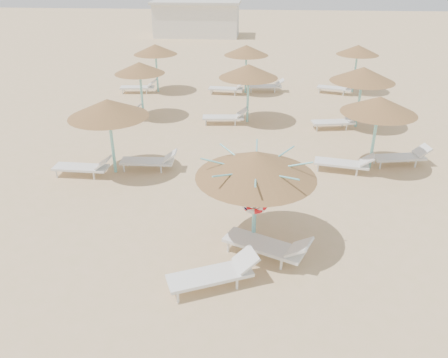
{
  "coord_description": "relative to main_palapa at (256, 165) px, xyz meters",
  "views": [
    {
      "loc": [
        0.3,
        -9.56,
        6.89
      ],
      "look_at": [
        -0.6,
        1.42,
        1.3
      ],
      "focal_mm": 35.0,
      "sensor_mm": 36.0,
      "label": 1
    }
  ],
  "objects": [
    {
      "name": "palapa_field",
      "position": [
        1.06,
        9.27,
        -0.06
      ],
      "size": [
        19.08,
        13.9,
        2.71
      ],
      "color": "#78D0D0",
      "rests_on": "ground"
    },
    {
      "name": "main_palapa",
      "position": [
        0.0,
        0.0,
        0.0
      ],
      "size": [
        3.03,
        3.03,
        2.71
      ],
      "color": "#78D0D0",
      "rests_on": "ground"
    },
    {
      "name": "lounger_main_b",
      "position": [
        0.41,
        -0.59,
        -1.97
      ],
      "size": [
        2.32,
        1.54,
        0.82
      ],
      "rotation": [
        0.0,
        0.0,
        -0.43
      ],
      "color": "silver",
      "rests_on": "ground"
    },
    {
      "name": "service_hut",
      "position": [
        -6.29,
        34.82,
        -0.71
      ],
      "size": [
        8.4,
        4.4,
        3.25
      ],
      "color": "silver",
      "rests_on": "ground"
    },
    {
      "name": "lounger_main_a",
      "position": [
        -0.84,
        -1.76,
        -1.99
      ],
      "size": [
        2.2,
        1.43,
        0.77
      ],
      "rotation": [
        0.0,
        0.0,
        0.41
      ],
      "color": "silver",
      "rests_on": "ground"
    },
    {
      "name": "ground",
      "position": [
        -0.29,
        -0.18,
        -2.36
      ],
      "size": [
        120.0,
        120.0,
        0.0
      ],
      "primitive_type": "plane",
      "color": "tan",
      "rests_on": "ground"
    }
  ]
}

